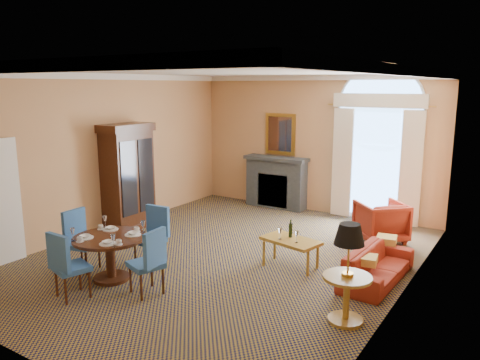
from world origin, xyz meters
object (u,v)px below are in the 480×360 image
Objects in this scene: dining_table at (110,247)px; armchair at (381,221)px; sofa at (377,266)px; coffee_table at (291,241)px; side_table at (348,261)px; armoire at (128,178)px.

dining_table is 5.08m from armchair.
sofa is 2.01m from armchair.
sofa is at bearing 20.82° from coffee_table.
dining_table is 0.87× the size of side_table.
sofa is 1.59m from side_table.
armoire is at bearing 129.97° from dining_table.
armchair is 0.82× the size of coffee_table.
armoire is 3.94m from coffee_table.
armchair reaches higher than sofa.
sofa is at bearing 0.54° from armoire.
side_table is at bearing 54.92° from armchair.
dining_table is 4.12m from sofa.
side_table is (0.57, -3.42, 0.43)m from armchair.
armoire reaches higher than dining_table.
dining_table reaches higher than sofa.
sofa is 1.97× the size of armchair.
armchair is at bearing 99.41° from side_table.
dining_table reaches higher than coffee_table.
armchair is 3.49m from side_table.
armoire is 1.98× the size of dining_table.
side_table reaches higher than coffee_table.
armchair is 2.32m from coffee_table.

